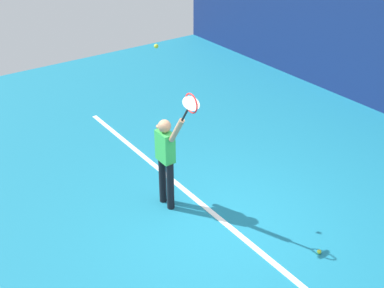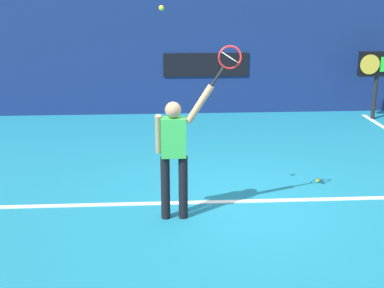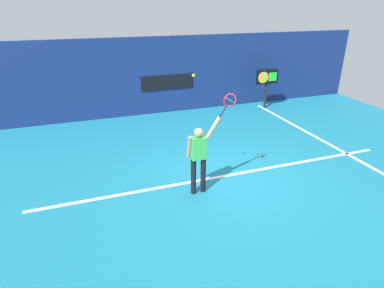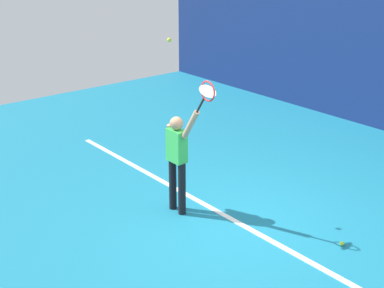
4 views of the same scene
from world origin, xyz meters
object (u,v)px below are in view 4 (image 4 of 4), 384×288
Objects in this scene: tennis_player at (177,156)px; tennis_ball at (169,40)px; tennis_racket at (207,93)px; spare_ball at (342,244)px.

tennis_player is 1.90m from tennis_ball.
tennis_racket is 1.09m from tennis_ball.
tennis_racket is at bearing 1.32° from tennis_ball.
tennis_ball reaches higher than tennis_player.
tennis_player is at bearing 179.66° from tennis_racket.
spare_ball is at bearing 35.45° from tennis_racket.
spare_ball is at bearing 25.77° from tennis_ball.
tennis_ball is at bearing -170.27° from tennis_player.
tennis_ball reaches higher than spare_ball.
tennis_racket is (0.72, -0.00, 1.24)m from tennis_player.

